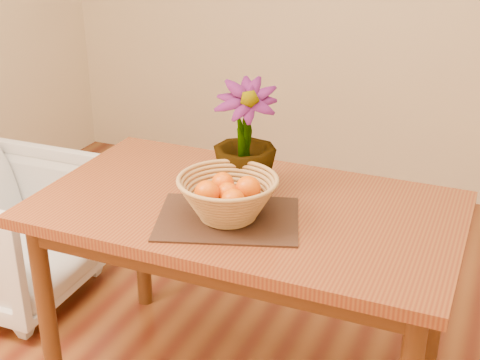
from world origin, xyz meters
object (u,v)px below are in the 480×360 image
at_px(table, 246,227).
at_px(armchair, 8,225).
at_px(wicker_basket, 228,199).
at_px(potted_plant, 245,137).

distance_m(table, armchair, 1.25).
bearing_deg(table, wicker_basket, -94.25).
bearing_deg(potted_plant, table, -84.21).
relative_size(table, wicker_basket, 4.39).
bearing_deg(potted_plant, wicker_basket, -99.71).
xyz_separation_m(table, wicker_basket, (-0.01, -0.13, 0.16)).
bearing_deg(armchair, potted_plant, -93.94).
height_order(potted_plant, armchair, potted_plant).
distance_m(potted_plant, armchair, 1.30).
relative_size(wicker_basket, armchair, 0.46).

